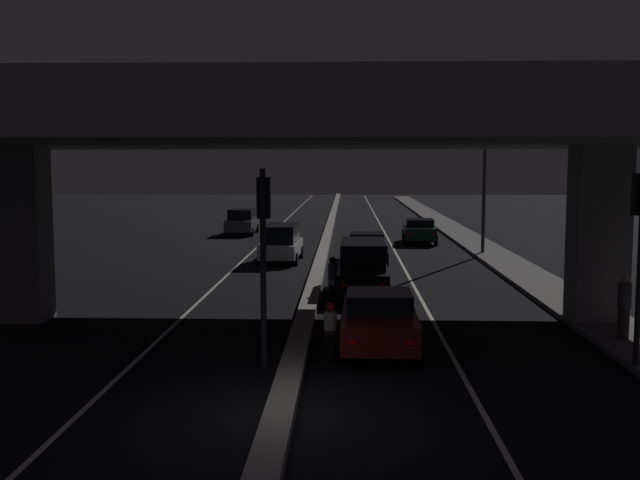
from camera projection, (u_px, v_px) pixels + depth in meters
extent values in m
plane|color=black|center=(281.00, 414.00, 14.31)|extent=(200.00, 200.00, 0.00)
cube|color=beige|center=(269.00, 236.00, 49.24)|extent=(0.12, 126.00, 0.00)
cube|color=beige|center=(387.00, 236.00, 48.97)|extent=(0.12, 126.00, 0.00)
cube|color=gray|center=(328.00, 234.00, 49.09)|extent=(0.56, 126.00, 0.26)
cube|color=#5B5956|center=(482.00, 247.00, 41.83)|extent=(2.09, 126.00, 0.17)
cube|color=gray|center=(20.00, 234.00, 22.63)|extent=(1.56, 1.25, 5.31)
cube|color=gray|center=(598.00, 236.00, 22.02)|extent=(1.56, 1.25, 5.31)
cube|color=gray|center=(305.00, 120.00, 21.98)|extent=(23.88, 13.90, 1.49)
cube|color=#333335|center=(305.00, 78.00, 21.85)|extent=(23.88, 0.40, 0.90)
cylinder|color=black|center=(263.00, 270.00, 17.21)|extent=(0.14, 0.14, 4.66)
cube|color=black|center=(264.00, 198.00, 17.21)|extent=(0.30, 0.28, 0.95)
sphere|color=black|center=(264.00, 185.00, 17.33)|extent=(0.18, 0.18, 0.18)
sphere|color=yellow|center=(264.00, 197.00, 17.36)|extent=(0.18, 0.18, 0.18)
sphere|color=black|center=(264.00, 210.00, 17.39)|extent=(0.18, 0.18, 0.18)
cylinder|color=black|center=(640.00, 270.00, 16.90)|extent=(0.14, 0.14, 4.76)
cube|color=black|center=(640.00, 194.00, 16.90)|extent=(0.30, 0.28, 0.95)
sphere|color=black|center=(638.00, 181.00, 17.02)|extent=(0.18, 0.18, 0.18)
sphere|color=yellow|center=(638.00, 194.00, 17.05)|extent=(0.18, 0.18, 0.18)
sphere|color=black|center=(637.00, 207.00, 17.08)|extent=(0.18, 0.18, 0.18)
cylinder|color=#2D2D30|center=(484.00, 172.00, 38.51)|extent=(0.18, 0.18, 8.64)
cylinder|color=#2D2D30|center=(470.00, 90.00, 38.11)|extent=(1.67, 0.10, 0.10)
ellipsoid|color=#F2B759|center=(453.00, 92.00, 38.15)|extent=(0.56, 0.32, 0.24)
cube|color=#591414|center=(379.00, 324.00, 19.29)|extent=(1.97, 4.36, 0.71)
cube|color=black|center=(379.00, 301.00, 19.12)|extent=(1.69, 1.76, 0.50)
cylinder|color=black|center=(345.00, 325.00, 20.79)|extent=(0.21, 0.61, 0.61)
cylinder|color=black|center=(411.00, 326.00, 20.68)|extent=(0.21, 0.61, 0.61)
cylinder|color=black|center=(342.00, 350.00, 17.96)|extent=(0.21, 0.61, 0.61)
cylinder|color=black|center=(419.00, 351.00, 17.86)|extent=(0.21, 0.61, 0.61)
cube|color=red|center=(352.00, 342.00, 17.17)|extent=(0.18, 0.03, 0.11)
cube|color=red|center=(410.00, 343.00, 17.09)|extent=(0.18, 0.03, 0.11)
cube|color=black|center=(363.00, 276.00, 27.58)|extent=(1.90, 4.76, 0.70)
cube|color=black|center=(363.00, 254.00, 27.61)|extent=(1.66, 3.43, 0.93)
cylinder|color=black|center=(340.00, 279.00, 29.21)|extent=(0.21, 0.58, 0.58)
cylinder|color=black|center=(385.00, 279.00, 29.12)|extent=(0.21, 0.58, 0.58)
cylinder|color=black|center=(337.00, 292.00, 26.11)|extent=(0.21, 0.58, 0.58)
cylinder|color=black|center=(388.00, 293.00, 26.02)|extent=(0.21, 0.58, 0.58)
cube|color=red|center=(344.00, 285.00, 25.25)|extent=(0.18, 0.03, 0.11)
cube|color=red|center=(382.00, 286.00, 25.18)|extent=(0.18, 0.03, 0.11)
cube|color=#141938|center=(366.00, 248.00, 36.31)|extent=(1.85, 4.20, 0.69)
cube|color=black|center=(366.00, 237.00, 36.15)|extent=(1.62, 1.68, 0.42)
cylinder|color=black|center=(348.00, 252.00, 37.75)|extent=(0.20, 0.64, 0.64)
cylinder|color=black|center=(383.00, 252.00, 37.68)|extent=(0.20, 0.64, 0.64)
cylinder|color=black|center=(348.00, 259.00, 35.00)|extent=(0.20, 0.64, 0.64)
cylinder|color=black|center=(386.00, 259.00, 34.93)|extent=(0.20, 0.64, 0.64)
cube|color=red|center=(353.00, 253.00, 34.23)|extent=(0.18, 0.03, 0.11)
cube|color=red|center=(382.00, 253.00, 34.18)|extent=(0.18, 0.03, 0.11)
cube|color=black|center=(419.00, 232.00, 44.85)|extent=(2.00, 4.12, 0.68)
cube|color=black|center=(420.00, 223.00, 44.59)|extent=(1.69, 2.01, 0.44)
cylinder|color=black|center=(404.00, 235.00, 46.28)|extent=(0.23, 0.69, 0.69)
cylinder|color=black|center=(433.00, 235.00, 46.14)|extent=(0.23, 0.69, 0.69)
cylinder|color=black|center=(405.00, 240.00, 43.64)|extent=(0.23, 0.69, 0.69)
cylinder|color=black|center=(436.00, 240.00, 43.49)|extent=(0.23, 0.69, 0.69)
cube|color=red|center=(410.00, 234.00, 42.89)|extent=(0.18, 0.04, 0.11)
cube|color=red|center=(432.00, 234.00, 42.78)|extent=(0.18, 0.04, 0.11)
cube|color=silver|center=(281.00, 249.00, 36.46)|extent=(1.89, 4.30, 0.67)
cube|color=black|center=(281.00, 233.00, 36.28)|extent=(1.64, 3.10, 0.85)
cylinder|color=black|center=(296.00, 259.00, 35.05)|extent=(0.22, 0.60, 0.59)
cylinder|color=black|center=(260.00, 259.00, 35.17)|extent=(0.22, 0.60, 0.59)
cylinder|color=black|center=(301.00, 252.00, 37.82)|extent=(0.22, 0.60, 0.59)
cylinder|color=black|center=(268.00, 252.00, 37.94)|extent=(0.22, 0.60, 0.59)
cube|color=white|center=(298.00, 246.00, 38.54)|extent=(0.18, 0.04, 0.11)
cube|color=white|center=(274.00, 246.00, 38.63)|extent=(0.18, 0.04, 0.11)
cube|color=#515459|center=(242.00, 224.00, 50.44)|extent=(1.81, 4.31, 0.73)
cube|color=black|center=(242.00, 214.00, 50.37)|extent=(1.59, 2.59, 0.69)
cylinder|color=black|center=(252.00, 232.00, 49.04)|extent=(0.20, 0.60, 0.59)
cylinder|color=black|center=(226.00, 232.00, 49.09)|extent=(0.20, 0.60, 0.59)
cylinder|color=black|center=(257.00, 228.00, 51.86)|extent=(0.20, 0.60, 0.59)
cylinder|color=black|center=(232.00, 228.00, 51.91)|extent=(0.20, 0.60, 0.59)
cube|color=white|center=(255.00, 224.00, 52.58)|extent=(0.18, 0.03, 0.11)
cube|color=white|center=(237.00, 223.00, 52.62)|extent=(0.18, 0.03, 0.11)
cylinder|color=black|center=(330.00, 338.00, 19.25)|extent=(0.11, 0.60, 0.60)
cylinder|color=black|center=(331.00, 351.00, 17.88)|extent=(0.13, 0.60, 0.60)
cube|color=black|center=(330.00, 336.00, 18.54)|extent=(0.29, 1.06, 0.32)
cylinder|color=beige|center=(330.00, 321.00, 18.50)|extent=(0.33, 0.33, 0.45)
sphere|color=#B21919|center=(330.00, 307.00, 18.47)|extent=(0.24, 0.24, 0.24)
cube|color=red|center=(331.00, 343.00, 17.81)|extent=(0.08, 0.03, 0.08)
cylinder|color=black|center=(334.00, 287.00, 27.21)|extent=(0.11, 0.57, 0.57)
cylinder|color=black|center=(331.00, 293.00, 25.91)|extent=(0.13, 0.57, 0.57)
cube|color=silver|center=(332.00, 284.00, 26.54)|extent=(0.30, 1.01, 0.32)
cylinder|color=navy|center=(332.00, 272.00, 26.49)|extent=(0.34, 0.34, 0.59)
sphere|color=black|center=(332.00, 260.00, 26.45)|extent=(0.24, 0.24, 0.24)
cube|color=red|center=(331.00, 287.00, 25.84)|extent=(0.08, 0.03, 0.08)
cylinder|color=#2D261E|center=(623.00, 323.00, 19.79)|extent=(0.31, 0.31, 0.80)
cylinder|color=#3F3F44|center=(624.00, 296.00, 19.71)|extent=(0.36, 0.36, 0.67)
sphere|color=tan|center=(625.00, 279.00, 19.67)|extent=(0.22, 0.22, 0.22)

